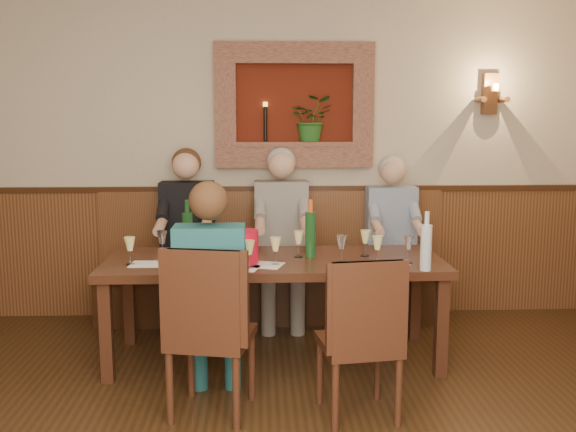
# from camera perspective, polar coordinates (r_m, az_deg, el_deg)

# --- Properties ---
(room_shell) EXTENTS (6.04, 6.04, 2.82)m
(room_shell) POSITION_cam_1_polar(r_m,az_deg,el_deg) (2.64, -0.40, 11.74)
(room_shell) COLOR #C0AC91
(room_shell) RESTS_ON ground
(wainscoting) EXTENTS (6.02, 6.02, 1.15)m
(wainscoting) POSITION_cam_1_polar(r_m,az_deg,el_deg) (2.88, -0.37, -15.06)
(wainscoting) COLOR #4E2C16
(wainscoting) RESTS_ON ground
(wall_niche) EXTENTS (1.36, 0.30, 1.06)m
(wall_niche) POSITION_cam_1_polar(r_m,az_deg,el_deg) (5.59, 0.99, 9.34)
(wall_niche) COLOR #56190C
(wall_niche) RESTS_ON ground
(wall_sconce) EXTENTS (0.25, 0.20, 0.35)m
(wall_sconce) POSITION_cam_1_polar(r_m,az_deg,el_deg) (5.91, 17.54, 10.24)
(wall_sconce) COLOR #4E2C16
(wall_sconce) RESTS_ON ground
(dining_table) EXTENTS (2.40, 0.90, 0.75)m
(dining_table) POSITION_cam_1_polar(r_m,az_deg,el_deg) (4.61, -1.22, -4.71)
(dining_table) COLOR #3A1D11
(dining_table) RESTS_ON ground
(bench) EXTENTS (3.00, 0.45, 1.11)m
(bench) POSITION_cam_1_polar(r_m,az_deg,el_deg) (5.61, -1.42, -5.91)
(bench) COLOR #381E0F
(bench) RESTS_ON ground
(chair_near_left) EXTENTS (0.54, 0.54, 1.04)m
(chair_near_left) POSITION_cam_1_polar(r_m,az_deg,el_deg) (3.92, -6.86, -13.00)
(chair_near_left) COLOR #3A1D11
(chair_near_left) RESTS_ON ground
(chair_near_right) EXTENTS (0.49, 0.49, 0.98)m
(chair_near_right) POSITION_cam_1_polar(r_m,az_deg,el_deg) (3.88, 6.32, -13.50)
(chair_near_right) COLOR #3A1D11
(chair_near_right) RESTS_ON ground
(person_bench_left) EXTENTS (0.45, 0.55, 1.50)m
(person_bench_left) POSITION_cam_1_polar(r_m,az_deg,el_deg) (5.47, -8.96, -3.23)
(person_bench_left) COLOR black
(person_bench_left) RESTS_ON ground
(person_bench_mid) EXTENTS (0.45, 0.55, 1.50)m
(person_bench_mid) POSITION_cam_1_polar(r_m,az_deg,el_deg) (5.44, -0.56, -3.17)
(person_bench_mid) COLOR #5F5B57
(person_bench_mid) RESTS_ON ground
(person_bench_right) EXTENTS (0.42, 0.52, 1.43)m
(person_bench_right) POSITION_cam_1_polar(r_m,az_deg,el_deg) (5.56, 9.24, -3.37)
(person_bench_right) COLOR navy
(person_bench_right) RESTS_ON ground
(person_chair_front) EXTENTS (0.41, 0.50, 1.40)m
(person_chair_front) POSITION_cam_1_polar(r_m,az_deg,el_deg) (3.90, -6.78, -8.82)
(person_chair_front) COLOR navy
(person_chair_front) RESTS_ON ground
(spittoon_bucket) EXTENTS (0.23, 0.23, 0.24)m
(spittoon_bucket) POSITION_cam_1_polar(r_m,az_deg,el_deg) (4.42, -3.99, -2.78)
(spittoon_bucket) COLOR red
(spittoon_bucket) RESTS_ON dining_table
(wine_bottle_green_a) EXTENTS (0.10, 0.10, 0.42)m
(wine_bottle_green_a) POSITION_cam_1_polar(r_m,az_deg,el_deg) (4.62, 2.01, -1.54)
(wine_bottle_green_a) COLOR #19471E
(wine_bottle_green_a) RESTS_ON dining_table
(wine_bottle_green_b) EXTENTS (0.08, 0.08, 0.41)m
(wine_bottle_green_b) POSITION_cam_1_polar(r_m,az_deg,el_deg) (4.73, -8.92, -1.46)
(wine_bottle_green_b) COLOR #19471E
(wine_bottle_green_b) RESTS_ON dining_table
(water_bottle) EXTENTS (0.09, 0.09, 0.39)m
(water_bottle) POSITION_cam_1_polar(r_m,az_deg,el_deg) (4.31, 12.17, -2.65)
(water_bottle) COLOR silver
(water_bottle) RESTS_ON dining_table
(tasting_sheet_a) EXTENTS (0.29, 0.21, 0.00)m
(tasting_sheet_a) POSITION_cam_1_polar(r_m,az_deg,el_deg) (4.52, -12.07, -4.20)
(tasting_sheet_a) COLOR white
(tasting_sheet_a) RESTS_ON dining_table
(tasting_sheet_b) EXTENTS (0.34, 0.29, 0.00)m
(tasting_sheet_b) POSITION_cam_1_polar(r_m,az_deg,el_deg) (4.40, -2.42, -4.35)
(tasting_sheet_b) COLOR white
(tasting_sheet_b) RESTS_ON dining_table
(tasting_sheet_c) EXTENTS (0.32, 0.28, 0.00)m
(tasting_sheet_c) POSITION_cam_1_polar(r_m,az_deg,el_deg) (4.47, 8.75, -4.24)
(tasting_sheet_c) COLOR white
(tasting_sheet_c) RESTS_ON dining_table
(tasting_sheet_d) EXTENTS (0.31, 0.26, 0.00)m
(tasting_sheet_d) POSITION_cam_1_polar(r_m,az_deg,el_deg) (4.33, -4.48, -4.61)
(tasting_sheet_d) COLOR white
(tasting_sheet_d) RESTS_ON dining_table
(wine_glass_0) EXTENTS (0.08, 0.08, 0.19)m
(wine_glass_0) POSITION_cam_1_polar(r_m,az_deg,el_deg) (4.53, -13.87, -3.02)
(wine_glass_0) COLOR #FFF998
(wine_glass_0) RESTS_ON dining_table
(wine_glass_1) EXTENTS (0.08, 0.08, 0.19)m
(wine_glass_1) POSITION_cam_1_polar(r_m,az_deg,el_deg) (4.73, -11.12, -2.43)
(wine_glass_1) COLOR white
(wine_glass_1) RESTS_ON dining_table
(wine_glass_2) EXTENTS (0.08, 0.08, 0.19)m
(wine_glass_2) POSITION_cam_1_polar(r_m,az_deg,el_deg) (4.39, -7.63, -3.21)
(wine_glass_2) COLOR #FFF998
(wine_glass_2) RESTS_ON dining_table
(wine_glass_3) EXTENTS (0.08, 0.08, 0.19)m
(wine_glass_3) POSITION_cam_1_polar(r_m,az_deg,el_deg) (4.72, -5.13, -2.32)
(wine_glass_3) COLOR white
(wine_glass_3) RESTS_ON dining_table
(wine_glass_4) EXTENTS (0.08, 0.08, 0.19)m
(wine_glass_4) POSITION_cam_1_polar(r_m,az_deg,el_deg) (4.38, -1.12, -3.14)
(wine_glass_4) COLOR #FFF998
(wine_glass_4) RESTS_ON dining_table
(wine_glass_5) EXTENTS (0.08, 0.08, 0.19)m
(wine_glass_5) POSITION_cam_1_polar(r_m,az_deg,el_deg) (4.63, 0.95, -2.50)
(wine_glass_5) COLOR #FFF998
(wine_glass_5) RESTS_ON dining_table
(wine_glass_6) EXTENTS (0.08, 0.08, 0.19)m
(wine_glass_6) POSITION_cam_1_polar(r_m,az_deg,el_deg) (4.47, 4.79, -2.94)
(wine_glass_6) COLOR white
(wine_glass_6) RESTS_ON dining_table
(wine_glass_7) EXTENTS (0.08, 0.08, 0.19)m
(wine_glass_7) POSITION_cam_1_polar(r_m,az_deg,el_deg) (4.69, 6.88, -2.41)
(wine_glass_7) COLOR #FFF998
(wine_glass_7) RESTS_ON dining_table
(wine_glass_8) EXTENTS (0.08, 0.08, 0.19)m
(wine_glass_8) POSITION_cam_1_polar(r_m,az_deg,el_deg) (4.51, 10.62, -2.96)
(wine_glass_8) COLOR white
(wine_glass_8) RESTS_ON dining_table
(wine_glass_9) EXTENTS (0.08, 0.08, 0.19)m
(wine_glass_9) POSITION_cam_1_polar(r_m,az_deg,el_deg) (4.29, -3.46, -3.43)
(wine_glass_9) COLOR #FFF998
(wine_glass_9) RESTS_ON dining_table
(wine_glass_10) EXTENTS (0.08, 0.08, 0.19)m
(wine_glass_10) POSITION_cam_1_polar(r_m,az_deg,el_deg) (4.48, 7.94, -2.98)
(wine_glass_10) COLOR #FFF998
(wine_glass_10) RESTS_ON dining_table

